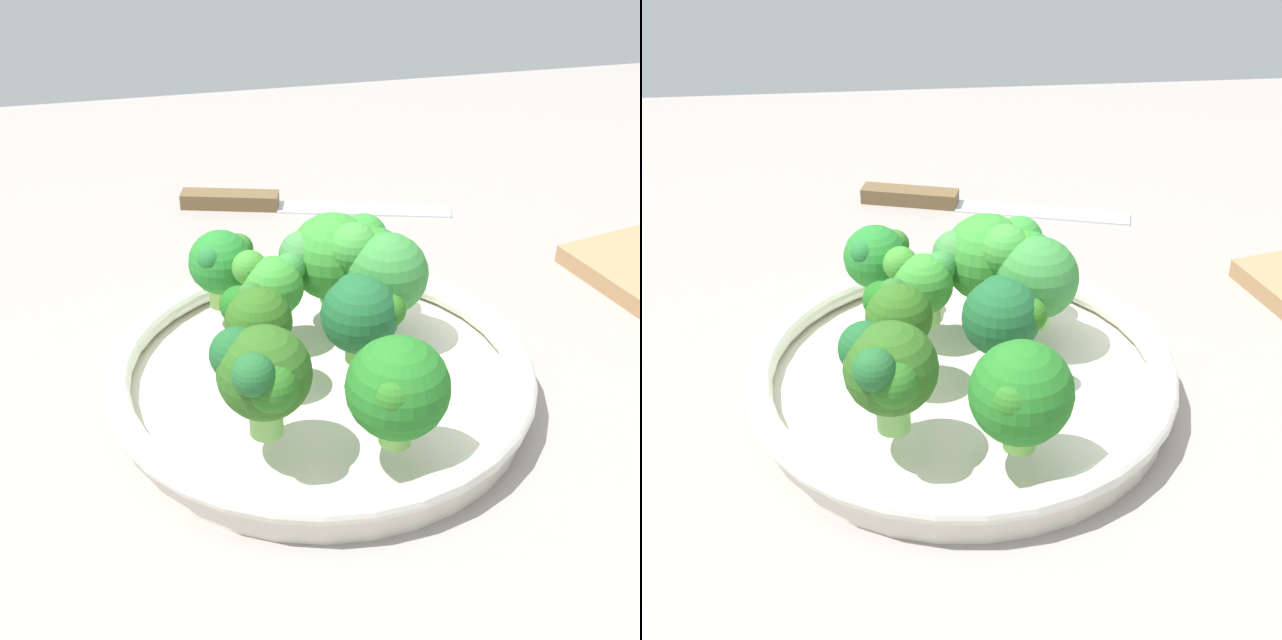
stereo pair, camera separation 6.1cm
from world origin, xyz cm
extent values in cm
cube|color=gray|center=(0.00, 0.00, -1.25)|extent=(130.00, 130.00, 2.50)
cylinder|color=silver|center=(-2.52, -2.63, 0.75)|extent=(28.43, 28.43, 1.50)
torus|color=silver|center=(-2.52, -2.63, 2.41)|extent=(29.62, 29.62, 1.83)
cylinder|color=#82BE6A|center=(-0.15, 4.53, 4.14)|extent=(1.89, 1.89, 1.63)
sphere|color=#368C30|center=(-0.15, 4.53, 7.07)|extent=(6.53, 6.53, 6.53)
sphere|color=green|center=(1.11, 2.71, 8.52)|extent=(3.86, 3.86, 3.86)
sphere|color=#408341|center=(-2.24, 4.43, 7.52)|extent=(3.59, 3.59, 3.59)
sphere|color=#348E33|center=(2.44, 5.04, 8.18)|extent=(3.50, 3.50, 3.50)
cylinder|color=#86CC59|center=(0.26, -12.31, 4.30)|extent=(2.00, 2.00, 1.96)
sphere|color=#237022|center=(0.26, -12.31, 7.31)|extent=(6.24, 6.24, 6.24)
sphere|color=#29682E|center=(-1.37, -11.48, 8.01)|extent=(2.56, 2.56, 2.56)
sphere|color=#2C7321|center=(-0.73, -13.78, 8.10)|extent=(2.83, 2.83, 2.83)
cylinder|color=#8FCC66|center=(3.19, 1.11, 4.28)|extent=(2.11, 2.11, 1.90)
sphere|color=#368339|center=(3.19, 1.11, 7.14)|extent=(5.89, 5.89, 5.89)
sphere|color=#398C28|center=(2.24, 2.74, 8.40)|extent=(3.05, 3.05, 3.05)
sphere|color=#2A822B|center=(2.93, 2.83, 8.18)|extent=(3.24, 3.24, 3.24)
cylinder|color=#75BE53|center=(-0.32, -3.46, 4.26)|extent=(1.86, 1.86, 1.88)
sphere|color=#1B592C|center=(-0.32, -3.46, 6.92)|extent=(5.28, 5.28, 5.28)
sphere|color=#195D2B|center=(-0.42, -1.97, 7.65)|extent=(2.86, 2.86, 2.86)
sphere|color=#29681A|center=(1.85, -3.95, 7.29)|extent=(2.30, 2.30, 2.30)
cylinder|color=#98CC63|center=(-8.13, 5.72, 4.35)|extent=(2.05, 2.05, 2.05)
sphere|color=#247829|center=(-8.13, 5.72, 6.91)|extent=(4.74, 4.74, 4.74)
sphere|color=#33762D|center=(-6.80, 6.77, 7.53)|extent=(1.93, 1.93, 1.93)
sphere|color=#317226|center=(-6.68, 6.63, 7.42)|extent=(2.23, 2.23, 2.23)
sphere|color=#216C30|center=(-8.93, 4.66, 7.85)|extent=(1.99, 1.99, 1.99)
cylinder|color=#96C869|center=(-4.84, 2.17, 4.18)|extent=(2.44, 2.44, 1.72)
sphere|color=#388D30|center=(-4.84, 2.17, 6.47)|extent=(4.37, 4.37, 4.37)
sphere|color=#327A29|center=(-5.87, 2.79, 6.78)|extent=(2.43, 2.43, 2.43)
sphere|color=#3C8C2D|center=(-6.36, 3.18, 7.62)|extent=(2.53, 2.53, 2.53)
sphere|color=#338239|center=(-3.60, 2.72, 7.45)|extent=(2.34, 2.34, 2.34)
cylinder|color=#8DCC58|center=(-6.72, -3.19, 4.52)|extent=(2.75, 2.75, 2.39)
sphere|color=#2B5F1A|center=(-6.72, -3.19, 7.17)|extent=(4.46, 4.46, 4.46)
sphere|color=#2D6926|center=(-7.02, -1.92, 8.29)|extent=(1.95, 1.95, 1.95)
sphere|color=#1C6519|center=(-7.81, -1.68, 7.62)|extent=(2.59, 2.59, 2.59)
cylinder|color=#82C260|center=(-7.42, -9.83, 4.62)|extent=(2.10, 2.10, 2.59)
sphere|color=#2C5D1C|center=(-7.42, -9.83, 7.78)|extent=(5.73, 5.73, 5.73)
sphere|color=#1C5929|center=(-8.87, -8.87, 8.66)|extent=(3.31, 3.31, 3.31)
sphere|color=#27661D|center=(-7.28, -11.79, 8.16)|extent=(3.04, 3.04, 3.04)
sphere|color=#1F5D2B|center=(-8.35, -12.01, 9.29)|extent=(2.54, 2.54, 2.54)
cube|color=silver|center=(8.16, 26.01, 0.20)|extent=(17.07, 7.11, 0.40)
cube|color=brown|center=(-4.64, 29.61, 0.75)|extent=(9.84, 4.72, 1.50)
camera|label=1|loc=(-13.46, -52.94, 38.95)|focal=51.20mm
camera|label=2|loc=(-7.44, -53.88, 38.95)|focal=51.20mm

